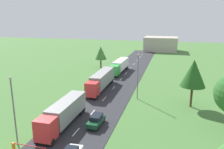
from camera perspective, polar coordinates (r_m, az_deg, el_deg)
road at (r=45.21m, az=-2.18°, el=-6.41°), size 10.00×140.00×0.06m
lane_marking_centre at (r=42.86m, az=-3.22°, el=-7.57°), size 0.16×122.60×0.01m
truck_lead at (r=35.14m, az=-12.03°, el=-9.31°), size 2.58×12.19×3.58m
truck_second at (r=51.12m, az=-2.73°, el=-1.37°), size 2.61×14.34×3.77m
truck_third at (r=66.92m, az=1.91°, el=2.25°), size 2.83×13.27×3.44m
car_second at (r=34.99m, az=-4.00°, el=-11.36°), size 1.86×4.11×1.61m
barrier_gate at (r=31.18m, az=-22.32°, el=-16.31°), size 4.64×0.28×1.05m
lamppost_lead at (r=30.96m, az=-23.46°, el=-7.68°), size 0.36×0.36×9.14m
lamppost_second at (r=44.65m, az=6.50°, el=0.02°), size 0.36×0.36×9.17m
tree_oak at (r=42.69m, az=19.76°, el=0.29°), size 4.44×4.44×8.77m
tree_pine at (r=72.75m, az=-2.85°, el=5.42°), size 3.75×3.75×6.89m
distant_building at (r=112.38m, az=12.13°, el=7.50°), size 15.37×11.70×6.61m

